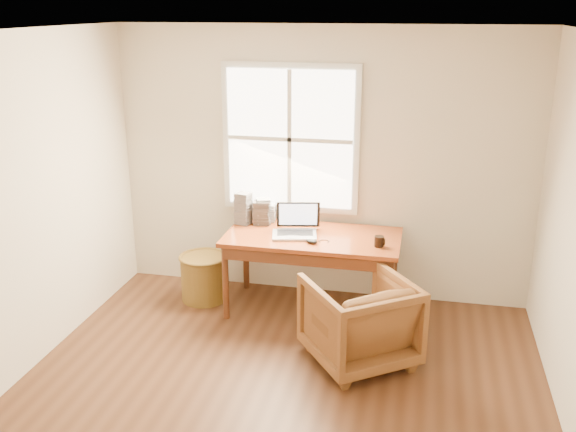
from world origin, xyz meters
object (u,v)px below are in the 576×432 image
(coffee_mug, at_px, (379,241))
(cd_stack_a, at_px, (263,211))
(laptop, at_px, (294,222))
(desk, at_px, (313,237))
(armchair, at_px, (359,321))
(wicker_stool, at_px, (204,278))

(coffee_mug, relative_size, cd_stack_a, 0.38)
(laptop, height_order, cd_stack_a, laptop)
(coffee_mug, distance_m, cd_stack_a, 1.21)
(desk, height_order, coffee_mug, coffee_mug)
(armchair, bearing_deg, cd_stack_a, -80.48)
(laptop, distance_m, cd_stack_a, 0.46)
(wicker_stool, relative_size, laptop, 1.20)
(armchair, distance_m, cd_stack_a, 1.58)
(laptop, relative_size, coffee_mug, 3.91)
(desk, bearing_deg, cd_stack_a, 157.20)
(armchair, bearing_deg, desk, -92.96)
(wicker_stool, distance_m, coffee_mug, 1.79)
(desk, distance_m, cd_stack_a, 0.59)
(coffee_mug, bearing_deg, armchair, -88.71)
(desk, relative_size, coffee_mug, 16.92)
(armchair, bearing_deg, coffee_mug, -132.79)
(armchair, xyz_separation_m, coffee_mug, (0.08, 0.67, 0.44))
(desk, relative_size, laptop, 4.33)
(armchair, relative_size, cd_stack_a, 3.13)
(armchair, height_order, wicker_stool, armchair)
(wicker_stool, bearing_deg, armchair, -27.26)
(armchair, bearing_deg, wicker_stool, -63.04)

